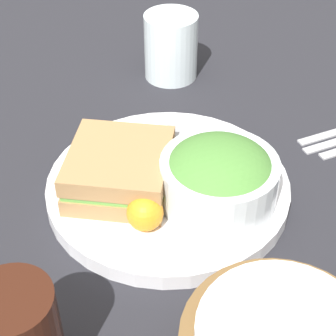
% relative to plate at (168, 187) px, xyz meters
% --- Properties ---
extents(ground_plane, '(4.00, 4.00, 0.00)m').
position_rel_plate_xyz_m(ground_plane, '(0.00, 0.00, -0.01)').
color(ground_plane, '#232328').
extents(plate, '(0.28, 0.28, 0.02)m').
position_rel_plate_xyz_m(plate, '(0.00, 0.00, 0.00)').
color(plate, silver).
rests_on(plate, ground_plane).
extents(sandwich, '(0.14, 0.14, 0.05)m').
position_rel_plate_xyz_m(sandwich, '(0.06, -0.00, 0.03)').
color(sandwich, '#A37A4C').
rests_on(sandwich, plate).
extents(salad_bowl, '(0.13, 0.13, 0.07)m').
position_rel_plate_xyz_m(salad_bowl, '(-0.05, 0.04, 0.04)').
color(salad_bowl, white).
rests_on(salad_bowl, plate).
extents(dressing_cup, '(0.07, 0.07, 0.03)m').
position_rel_plate_xyz_m(dressing_cup, '(-0.04, -0.05, 0.03)').
color(dressing_cup, '#99999E').
rests_on(dressing_cup, plate).
extents(orange_wedge, '(0.04, 0.04, 0.04)m').
position_rel_plate_xyz_m(orange_wedge, '(0.04, 0.07, 0.03)').
color(orange_wedge, orange).
rests_on(orange_wedge, plate).
extents(water_glass, '(0.08, 0.08, 0.10)m').
position_rel_plate_xyz_m(water_glass, '(-0.05, -0.27, 0.04)').
color(water_glass, silver).
rests_on(water_glass, ground_plane).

